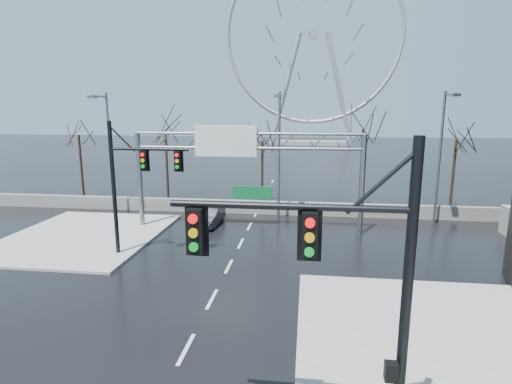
% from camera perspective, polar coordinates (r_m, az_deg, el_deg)
% --- Properties ---
extents(ground, '(260.00, 260.00, 0.00)m').
position_cam_1_polar(ground, '(15.82, -9.95, -21.23)').
color(ground, black).
rests_on(ground, ground).
extents(sidewalk_right_ext, '(12.00, 10.00, 0.15)m').
position_cam_1_polar(sidewalk_right_ext, '(17.88, 26.65, -17.97)').
color(sidewalk_right_ext, gray).
rests_on(sidewalk_right_ext, ground).
extents(sidewalk_far, '(10.00, 12.00, 0.15)m').
position_cam_1_polar(sidewalk_far, '(30.18, -23.39, -5.78)').
color(sidewalk_far, gray).
rests_on(sidewalk_far, ground).
extents(barrier_wall, '(52.00, 0.50, 1.10)m').
position_cam_1_polar(barrier_wall, '(33.89, 0.02, -2.18)').
color(barrier_wall, slate).
rests_on(barrier_wall, ground).
extents(signal_mast_near, '(5.52, 0.41, 8.00)m').
position_cam_1_polar(signal_mast_near, '(9.41, 12.75, -11.45)').
color(signal_mast_near, black).
rests_on(signal_mast_near, ground).
extents(signal_mast_far, '(4.72, 0.41, 8.00)m').
position_cam_1_polar(signal_mast_far, '(24.14, -17.41, 2.15)').
color(signal_mast_far, black).
rests_on(signal_mast_far, ground).
extents(sign_gantry, '(16.36, 0.40, 7.60)m').
position_cam_1_polar(sign_gantry, '(28.21, -2.05, 4.63)').
color(sign_gantry, slate).
rests_on(sign_gantry, ground).
extents(streetlight_left, '(0.50, 2.55, 10.00)m').
position_cam_1_polar(streetlight_left, '(34.94, -20.44, 6.39)').
color(streetlight_left, slate).
rests_on(streetlight_left, ground).
extents(streetlight_mid, '(0.50, 2.55, 10.00)m').
position_cam_1_polar(streetlight_mid, '(31.03, 3.27, 6.54)').
color(streetlight_mid, slate).
rests_on(streetlight_mid, ground).
extents(streetlight_right, '(0.50, 2.55, 10.00)m').
position_cam_1_polar(streetlight_right, '(32.46, 25.02, 5.72)').
color(streetlight_right, slate).
rests_on(streetlight_right, ground).
extents(tree_far_left, '(3.50, 3.50, 7.00)m').
position_cam_1_polar(tree_far_left, '(42.97, -23.94, 6.51)').
color(tree_far_left, black).
rests_on(tree_far_left, ground).
extents(tree_left, '(3.75, 3.75, 7.50)m').
position_cam_1_polar(tree_left, '(38.59, -12.78, 7.35)').
color(tree_left, black).
rests_on(tree_left, ground).
extents(tree_center, '(3.25, 3.25, 6.50)m').
position_cam_1_polar(tree_center, '(37.56, 0.90, 6.30)').
color(tree_center, black).
rests_on(tree_center, ground).
extents(tree_right, '(3.90, 3.90, 7.80)m').
position_cam_1_polar(tree_right, '(36.56, 15.00, 7.42)').
color(tree_right, black).
rests_on(tree_right, ground).
extents(tree_far_right, '(3.40, 3.40, 6.80)m').
position_cam_1_polar(tree_far_right, '(38.97, 26.63, 5.64)').
color(tree_far_right, black).
rests_on(tree_far_right, ground).
extents(ferris_wheel, '(45.00, 6.00, 50.91)m').
position_cam_1_polar(ferris_wheel, '(109.12, 8.20, 20.54)').
color(ferris_wheel, gray).
rests_on(ferris_wheel, ground).
extents(car, '(1.62, 4.08, 1.32)m').
position_cam_1_polar(car, '(30.74, -6.56, -3.46)').
color(car, black).
rests_on(car, ground).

